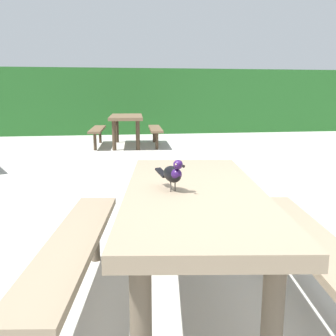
% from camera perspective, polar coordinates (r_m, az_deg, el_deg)
% --- Properties ---
extents(ground_plane, '(60.00, 60.00, 0.00)m').
position_cam_1_polar(ground_plane, '(2.33, 14.37, -22.03)').
color(ground_plane, '#B7B5AD').
extents(hedge_wall, '(28.00, 1.94, 2.02)m').
position_cam_1_polar(hedge_wall, '(12.62, -5.21, 10.17)').
color(hedge_wall, '#235B23').
rests_on(hedge_wall, ground).
extents(picnic_table_foreground, '(1.90, 1.93, 0.74)m').
position_cam_1_polar(picnic_table_foreground, '(2.18, 3.92, -7.74)').
color(picnic_table_foreground, '#84725B').
rests_on(picnic_table_foreground, ground).
extents(bird_grackle, '(0.14, 0.28, 0.18)m').
position_cam_1_polar(bird_grackle, '(2.01, 0.81, -0.81)').
color(bird_grackle, black).
rests_on(bird_grackle, picnic_table_foreground).
extents(picnic_table_mid_left, '(1.79, 1.85, 0.74)m').
position_cam_1_polar(picnic_table_mid_left, '(9.12, -6.39, 6.85)').
color(picnic_table_mid_left, brown).
rests_on(picnic_table_mid_left, ground).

